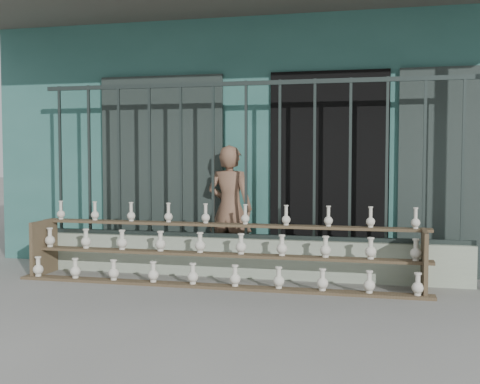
# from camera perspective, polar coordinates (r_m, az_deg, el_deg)

# --- Properties ---
(ground) EXTENTS (60.00, 60.00, 0.00)m
(ground) POSITION_cam_1_polar(r_m,az_deg,el_deg) (5.79, -2.31, -10.51)
(ground) COLOR slate
(workshop_building) EXTENTS (7.40, 6.60, 3.21)m
(workshop_building) POSITION_cam_1_polar(r_m,az_deg,el_deg) (9.76, 4.39, 4.73)
(workshop_building) COLOR #2D6058
(workshop_building) RESTS_ON ground
(parapet_wall) EXTENTS (5.00, 0.20, 0.45)m
(parapet_wall) POSITION_cam_1_polar(r_m,az_deg,el_deg) (6.98, 0.57, -6.22)
(parapet_wall) COLOR #9BA990
(parapet_wall) RESTS_ON ground
(security_fence) EXTENTS (5.00, 0.04, 1.80)m
(security_fence) POSITION_cam_1_polar(r_m,az_deg,el_deg) (6.88, 0.57, 3.04)
(security_fence) COLOR #283330
(security_fence) RESTS_ON parapet_wall
(shelf_rack) EXTENTS (4.50, 0.68, 0.85)m
(shelf_rack) POSITION_cam_1_polar(r_m,az_deg,el_deg) (6.61, -1.94, -5.61)
(shelf_rack) COLOR brown
(shelf_rack) RESTS_ON ground
(elderly_woman) EXTENTS (0.60, 0.43, 1.52)m
(elderly_woman) POSITION_cam_1_polar(r_m,az_deg,el_deg) (7.23, -0.96, -1.60)
(elderly_woman) COLOR brown
(elderly_woman) RESTS_ON ground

